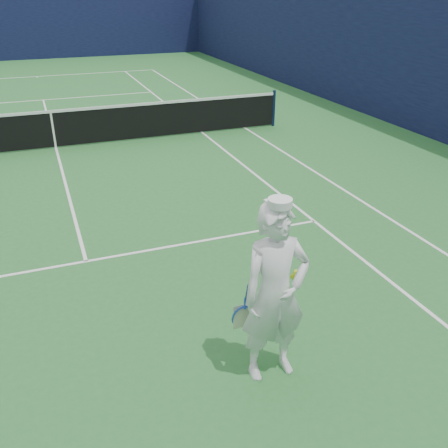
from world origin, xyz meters
name	(u,v)px	position (x,y,z in m)	size (l,w,h in m)	color
ground	(56,148)	(0.00, 0.00, 0.00)	(80.00, 80.00, 0.00)	#286A2E
court_markings	(56,148)	(0.00, 0.00, 0.00)	(11.03, 23.83, 0.01)	white
windscreen_fence	(44,70)	(0.00, 0.00, 2.00)	(20.12, 36.12, 4.00)	#0F1337
tennis_net	(53,128)	(0.00, 0.00, 0.55)	(12.88, 0.09, 1.07)	#141E4C
tennis_player	(275,294)	(1.66, -9.65, 1.03)	(0.80, 0.50, 2.12)	white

